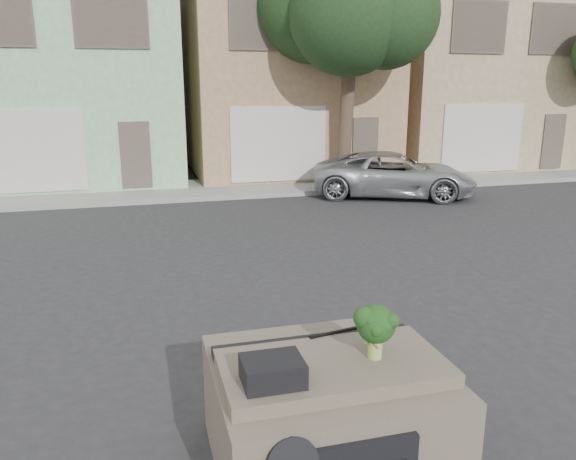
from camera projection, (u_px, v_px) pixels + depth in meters
name	position (u px, v px, depth m)	size (l,w,h in m)	color
ground_plane	(258.00, 329.00, 8.00)	(120.00, 120.00, 0.00)	#303033
sidewalk	(188.00, 190.00, 17.77)	(40.00, 3.00, 0.15)	gray
townhouse_mint	(72.00, 71.00, 19.68)	(7.20, 8.20, 7.55)	#A0D79D
townhouse_tan	(279.00, 72.00, 21.56)	(7.20, 8.20, 7.55)	tan
townhouse_beige	(453.00, 72.00, 23.44)	(7.20, 8.20, 7.55)	tan
silver_pickup	(393.00, 196.00, 17.24)	(2.24, 4.86, 1.35)	#ADAFB3
tree_near	(348.00, 53.00, 17.30)	(4.40, 4.00, 8.50)	#1E381A
car_dashboard	(327.00, 410.00, 5.05)	(2.00, 1.80, 1.12)	#6B5F4F
instrument_hump	(273.00, 371.00, 4.41)	(0.48, 0.38, 0.20)	black
wiper_arm	(343.00, 331.00, 5.33)	(0.70, 0.03, 0.02)	black
broccoli	(376.00, 331.00, 4.78)	(0.40, 0.40, 0.49)	#183A13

